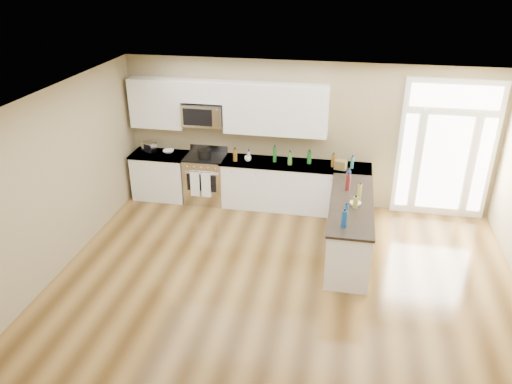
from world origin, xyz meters
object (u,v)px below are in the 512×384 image
at_px(peninsula_cabinet, 349,229).
at_px(toaster_oven, 149,147).
at_px(kitchen_range, 206,178).
at_px(stockpot, 204,153).

relative_size(peninsula_cabinet, toaster_oven, 9.60).
distance_m(kitchen_range, stockpot, 0.57).
height_order(stockpot, toaster_oven, toaster_oven).
bearing_deg(toaster_oven, kitchen_range, 21.59).
bearing_deg(toaster_oven, peninsula_cabinet, 4.13).
distance_m(kitchen_range, toaster_oven, 1.30).
xyz_separation_m(kitchen_range, toaster_oven, (-1.17, 0.06, 0.56)).
xyz_separation_m(stockpot, toaster_oven, (-1.19, 0.15, -0.00)).
relative_size(peninsula_cabinet, stockpot, 9.18).
bearing_deg(toaster_oven, stockpot, 17.49).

